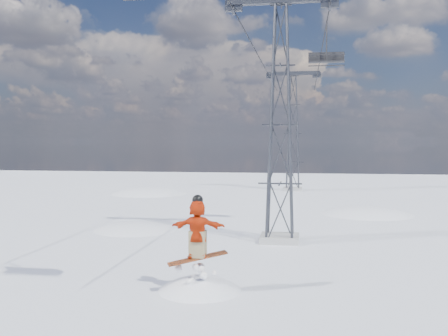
{
  "coord_description": "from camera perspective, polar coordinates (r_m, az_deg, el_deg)",
  "views": [
    {
      "loc": [
        1.94,
        -15.44,
        4.7
      ],
      "look_at": [
        -1.01,
        2.77,
        3.74
      ],
      "focal_mm": 40.0,
      "sensor_mm": 36.0,
      "label": 1
    }
  ],
  "objects": [
    {
      "name": "snow_terrain",
      "position": [
        39.93,
        -1.13,
        -17.97
      ],
      "size": [
        39.0,
        37.0,
        22.0
      ],
      "color": "white",
      "rests_on": "ground"
    },
    {
      "name": "ground",
      "position": [
        16.25,
        2.02,
        -13.82
      ],
      "size": [
        120.0,
        120.0,
        0.0
      ],
      "primitive_type": "plane",
      "color": "white",
      "rests_on": "ground"
    },
    {
      "name": "lift_chair_mid",
      "position": [
        26.87,
        11.62,
        12.2
      ],
      "size": [
        1.84,
        0.53,
        2.28
      ],
      "color": "black",
      "rests_on": "ground"
    },
    {
      "name": "lift_tower_far",
      "position": [
        48.46,
        7.88,
        3.88
      ],
      "size": [
        5.2,
        1.8,
        11.43
      ],
      "color": "#999999",
      "rests_on": "ground"
    },
    {
      "name": "lift_tower_near",
      "position": [
        23.48,
        6.45,
        4.85
      ],
      "size": [
        5.2,
        1.8,
        11.43
      ],
      "color": "#999999",
      "rests_on": "ground"
    },
    {
      "name": "haul_cables",
      "position": [
        35.49,
        7.43,
        12.95
      ],
      "size": [
        4.46,
        51.0,
        0.06
      ],
      "color": "black",
      "rests_on": "ground"
    }
  ]
}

